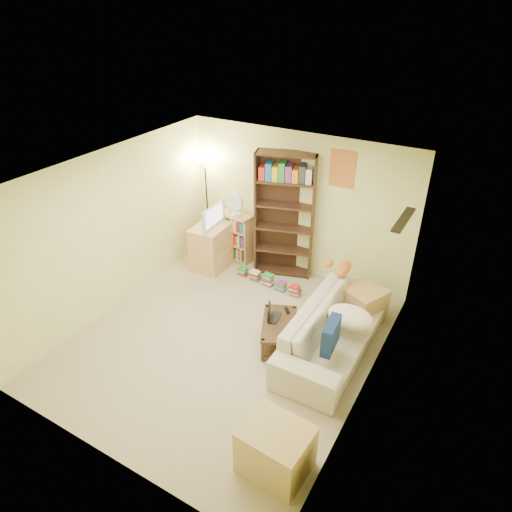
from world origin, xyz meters
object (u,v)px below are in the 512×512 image
at_px(sofa, 335,329).
at_px(tabby_cat, 341,268).
at_px(tv_stand, 212,246).
at_px(desk_fan, 235,204).
at_px(tall_bookshelf, 285,213).
at_px(coffee_table, 279,331).
at_px(mug, 290,331).
at_px(floor_lamp, 206,180).
at_px(television, 210,216).
at_px(laptop, 277,318).
at_px(end_cabinet, 276,449).
at_px(side_table, 363,306).
at_px(short_bookshelf, 235,237).

distance_m(sofa, tabby_cat, 1.04).
distance_m(tv_stand, desk_fan, 0.87).
bearing_deg(tall_bookshelf, sofa, -60.45).
distance_m(coffee_table, mug, 0.32).
xyz_separation_m(sofa, floor_lamp, (-3.14, 1.45, 1.10)).
bearing_deg(coffee_table, tall_bookshelf, 91.18).
xyz_separation_m(mug, floor_lamp, (-2.66, 1.89, 1.02)).
distance_m(coffee_table, television, 2.55).
bearing_deg(television, laptop, -124.62).
bearing_deg(end_cabinet, tv_stand, 133.66).
distance_m(side_table, end_cabinet, 2.85).
distance_m(tabby_cat, mug, 1.39).
bearing_deg(tabby_cat, coffee_table, -109.05).
bearing_deg(end_cabinet, coffee_table, 116.42).
height_order(tabby_cat, laptop, tabby_cat).
xyz_separation_m(tabby_cat, side_table, (0.44, -0.10, -0.49)).
bearing_deg(desk_fan, tall_bookshelf, 3.39).
relative_size(mug, tall_bookshelf, 0.06).
distance_m(mug, short_bookshelf, 2.79).
relative_size(laptop, short_bookshelf, 0.35).
xyz_separation_m(coffee_table, mug, (0.22, -0.13, 0.19)).
distance_m(mug, tall_bookshelf, 2.29).
height_order(sofa, end_cabinet, sofa).
distance_m(laptop, floor_lamp, 3.09).
bearing_deg(laptop, sofa, -84.07).
xyz_separation_m(coffee_table, television, (-2.05, 1.30, 0.77)).
height_order(tabby_cat, tv_stand, tabby_cat).
relative_size(television, end_cabinet, 1.01).
bearing_deg(sofa, tabby_cat, 18.61).
distance_m(desk_fan, end_cabinet, 4.44).
relative_size(mug, end_cabinet, 0.20).
bearing_deg(desk_fan, side_table, -12.80).
xyz_separation_m(tv_stand, side_table, (2.90, -0.21, -0.12)).
bearing_deg(laptop, tv_stand, 47.41).
relative_size(coffee_table, mug, 6.89).
distance_m(tabby_cat, short_bookshelf, 2.34).
distance_m(laptop, tall_bookshelf, 2.01).
bearing_deg(desk_fan, sofa, -29.19).
xyz_separation_m(sofa, television, (-2.76, 1.01, 0.67)).
height_order(coffee_table, television, television).
bearing_deg(laptop, end_cabinet, -163.42).
distance_m(short_bookshelf, floor_lamp, 1.15).
distance_m(short_bookshelf, side_table, 2.77).
xyz_separation_m(tall_bookshelf, desk_fan, (-0.95, -0.06, -0.03)).
xyz_separation_m(sofa, coffee_table, (-0.71, -0.30, -0.10)).
xyz_separation_m(tabby_cat, end_cabinet, (0.46, -2.95, -0.48)).
bearing_deg(side_table, tall_bookshelf, 158.80).
relative_size(tabby_cat, side_table, 0.94).
height_order(tall_bookshelf, end_cabinet, tall_bookshelf).
distance_m(tabby_cat, television, 2.47).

